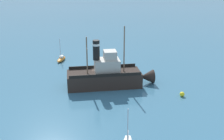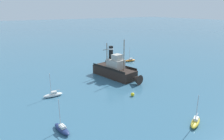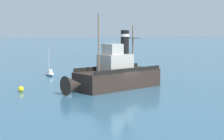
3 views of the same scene
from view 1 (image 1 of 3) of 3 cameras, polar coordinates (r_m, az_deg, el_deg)
name	(u,v)px [view 1 (image 1 of 3)]	position (r m, az deg, el deg)	size (l,w,h in m)	color
ground_plane	(100,82)	(48.48, -2.39, -2.35)	(600.00, 600.00, 0.00)	#38667F
old_tugboat	(108,75)	(46.12, -0.87, -1.08)	(6.65, 14.78, 9.90)	#2D231E
sailboat_orange	(61,59)	(60.16, -10.26, 2.23)	(3.91, 1.60, 4.90)	orange
mooring_buoy	(182,94)	(44.09, 14.06, -4.79)	(0.74, 0.74, 0.74)	yellow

